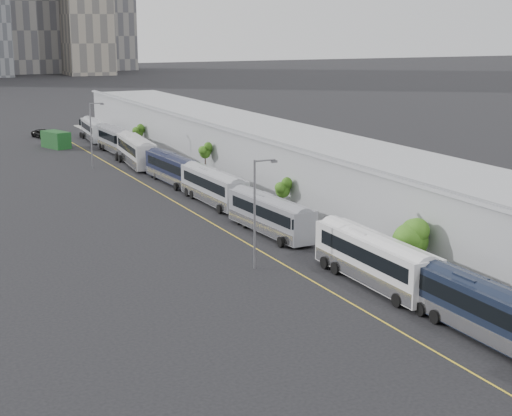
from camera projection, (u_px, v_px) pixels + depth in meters
sidewalk at (309, 214)px, 81.04m from camera, size 10.00×170.00×0.12m
lane_line at (215, 225)px, 76.63m from camera, size 0.12×160.00×0.02m
depot at (343, 178)px, 81.94m from camera, size 12.45×160.40×7.20m
bus_1 at (485, 314)px, 48.56m from camera, size 2.79×12.44×3.64m
bus_2 at (375, 264)px, 58.56m from camera, size 2.96×13.34×3.89m
bus_3 at (271, 218)px, 72.97m from camera, size 3.19×12.45×3.60m
bus_4 at (214, 190)px, 85.56m from camera, size 2.87×12.88×3.75m
bus_5 at (173, 171)px, 96.94m from camera, size 3.00×12.46×3.62m
bus_6 at (136, 153)px, 109.18m from camera, size 4.03×14.07×4.06m
bus_7 at (118, 143)px, 119.78m from camera, size 2.96×13.32×3.88m
bus_8 at (94, 132)px, 133.39m from camera, size 3.37×12.37×3.57m
tree_1 at (410, 236)px, 59.40m from camera, size 2.77×2.77×4.86m
tree_2 at (283, 189)px, 79.32m from camera, size 1.53×1.53×3.75m
tree_3 at (205, 152)px, 97.65m from camera, size 1.45×1.45×4.54m
tree_4 at (138, 132)px, 122.07m from camera, size 1.58×1.58×3.83m
street_lamp_near at (257, 206)px, 61.80m from camera, size 2.04×0.22×8.83m
street_lamp_far at (92, 131)px, 106.38m from camera, size 2.04×0.22×8.94m
shipping_container at (56, 140)px, 125.21m from camera, size 4.03×5.81×2.66m
suv at (43, 134)px, 136.70m from camera, size 3.55×5.67×1.46m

